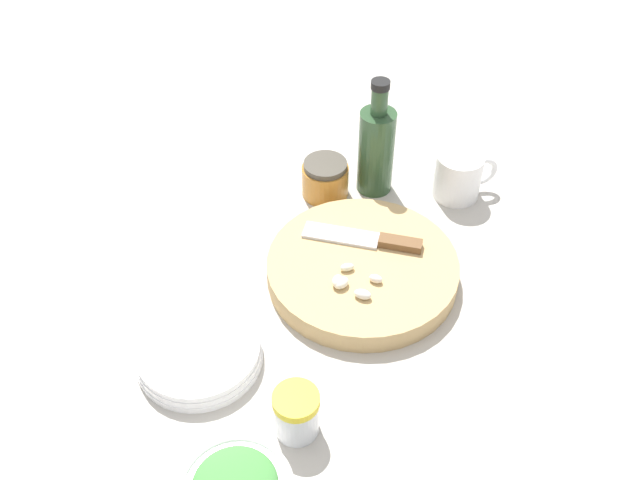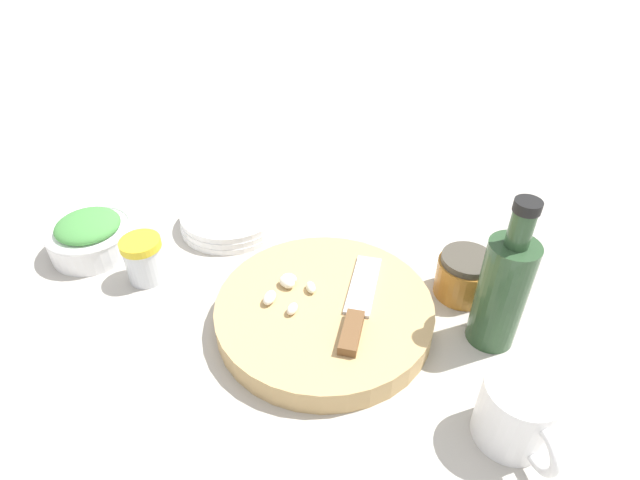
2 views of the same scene
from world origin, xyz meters
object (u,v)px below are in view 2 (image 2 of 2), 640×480
(chef_knife, at_px, (358,307))
(plate_stack, at_px, (231,217))
(herb_bowl, at_px, (91,235))
(oil_bottle, at_px, (503,289))
(spice_jar, at_px, (144,259))
(coffee_mug, at_px, (517,413))
(cutting_board, at_px, (324,312))
(garlic_cloves, at_px, (288,289))
(honey_jar, at_px, (464,275))

(chef_knife, bearing_deg, plate_stack, 143.14)
(herb_bowl, height_order, oil_bottle, oil_bottle)
(spice_jar, distance_m, coffee_mug, 0.52)
(chef_knife, relative_size, spice_jar, 2.68)
(cutting_board, bearing_deg, plate_stack, 149.06)
(garlic_cloves, bearing_deg, cutting_board, 2.69)
(garlic_cloves, relative_size, coffee_mug, 0.70)
(cutting_board, bearing_deg, chef_knife, 9.49)
(herb_bowl, height_order, plate_stack, herb_bowl)
(cutting_board, height_order, plate_stack, cutting_board)
(coffee_mug, distance_m, honey_jar, 0.22)
(chef_knife, distance_m, spice_jar, 0.32)
(coffee_mug, relative_size, oil_bottle, 0.47)
(honey_jar, bearing_deg, chef_knife, -131.57)
(garlic_cloves, relative_size, honey_jar, 0.87)
(cutting_board, height_order, spice_jar, spice_jar)
(chef_knife, height_order, spice_jar, spice_jar)
(oil_bottle, bearing_deg, cutting_board, -162.76)
(cutting_board, relative_size, herb_bowl, 2.17)
(honey_jar, bearing_deg, spice_jar, -159.63)
(chef_knife, distance_m, honey_jar, 0.17)
(coffee_mug, bearing_deg, plate_stack, 156.41)
(garlic_cloves, xyz_separation_m, spice_jar, (-0.22, -0.02, -0.01))
(plate_stack, bearing_deg, chef_knife, -25.56)
(herb_bowl, distance_m, coffee_mug, 0.64)
(chef_knife, distance_m, garlic_cloves, 0.10)
(cutting_board, relative_size, coffee_mug, 2.94)
(honey_jar, relative_size, oil_bottle, 0.38)
(cutting_board, relative_size, chef_knife, 1.56)
(cutting_board, relative_size, plate_stack, 1.67)
(cutting_board, xyz_separation_m, garlic_cloves, (-0.05, -0.00, 0.02))
(chef_knife, relative_size, garlic_cloves, 2.68)
(chef_knife, height_order, honey_jar, honey_jar)
(plate_stack, bearing_deg, coffee_mug, -23.59)
(chef_knife, bearing_deg, honey_jar, 37.14)
(chef_knife, height_order, oil_bottle, oil_bottle)
(herb_bowl, height_order, coffee_mug, coffee_mug)
(herb_bowl, relative_size, coffee_mug, 1.35)
(coffee_mug, xyz_separation_m, plate_stack, (-0.48, 0.21, -0.03))
(chef_knife, xyz_separation_m, herb_bowl, (-0.43, -0.02, -0.01))
(garlic_cloves, relative_size, oil_bottle, 0.33)
(chef_knife, xyz_separation_m, honey_jar, (0.11, 0.13, -0.01))
(spice_jar, bearing_deg, coffee_mug, -4.85)
(garlic_cloves, bearing_deg, honey_jar, 33.26)
(coffee_mug, xyz_separation_m, oil_bottle, (-0.04, 0.13, 0.04))
(honey_jar, bearing_deg, plate_stack, 178.94)
(plate_stack, xyz_separation_m, honey_jar, (0.39, -0.01, 0.02))
(coffee_mug, bearing_deg, honey_jar, 114.67)
(coffee_mug, bearing_deg, chef_knife, 159.19)
(spice_jar, distance_m, plate_stack, 0.17)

